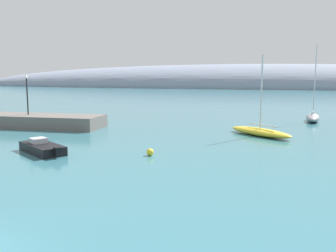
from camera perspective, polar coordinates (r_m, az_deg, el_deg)
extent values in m
cube|color=#66605B|center=(48.01, -23.49, 0.86)|extent=(23.33, 6.66, 1.48)
ellipsoid|color=gray|center=(195.65, 10.79, 6.00)|extent=(325.28, 58.92, 24.48)
ellipsoid|color=gray|center=(52.50, 21.90, 1.24)|extent=(2.16, 6.48, 1.02)
cylinder|color=silver|center=(52.21, 22.20, 6.86)|extent=(0.14, 0.14, 9.27)
cube|color=silver|center=(52.71, 21.95, 2.21)|extent=(0.31, 2.87, 0.10)
ellipsoid|color=yellow|center=(38.21, 14.32, -0.91)|extent=(7.30, 6.43, 0.78)
cylinder|color=silver|center=(37.81, 14.54, 5.26)|extent=(0.16, 0.16, 7.45)
cube|color=silver|center=(37.87, 14.75, 0.13)|extent=(2.78, 2.27, 0.10)
cube|color=black|center=(30.54, -19.24, -3.36)|extent=(5.20, 4.20, 0.71)
cube|color=black|center=(28.07, -17.15, -3.87)|extent=(0.56, 0.54, 0.64)
cube|color=#B2B7C1|center=(31.11, -19.80, -2.15)|extent=(1.61, 1.61, 0.40)
sphere|color=yellow|center=(27.85, -2.85, -4.14)|extent=(0.55, 0.55, 0.55)
cylinder|color=black|center=(46.36, -21.34, 4.33)|extent=(0.16, 0.16, 4.28)
sphere|color=#EAEACC|center=(46.29, -21.48, 7.19)|extent=(0.36, 0.36, 0.36)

